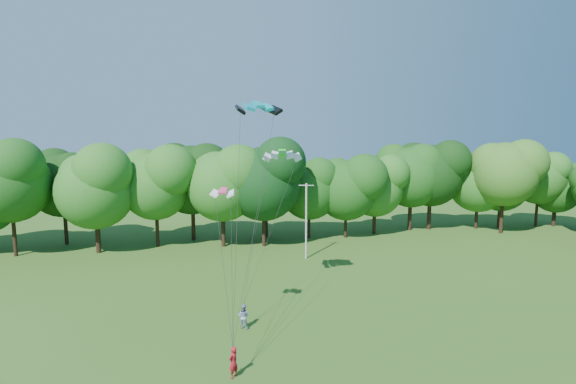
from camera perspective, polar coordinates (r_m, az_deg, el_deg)
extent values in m
cylinder|color=#ADACA4|center=(48.70, 2.32, -3.74)|extent=(0.21, 0.21, 8.28)
cube|color=#ADACA4|center=(48.07, 2.35, 0.86)|extent=(1.63, 0.47, 0.08)
imported|color=#AA1621|center=(27.23, -6.98, -20.66)|extent=(0.78, 0.78, 1.82)
imported|color=#8A97BF|center=(33.01, -5.67, -15.42)|extent=(1.07, 1.00, 1.75)
cube|color=#058DA0|center=(32.76, -3.88, 11.03)|extent=(3.44, 2.04, 0.60)
cube|color=#27DD21|center=(36.33, -0.75, 5.01)|extent=(3.20, 1.86, 0.55)
cube|color=#D33A66|center=(29.85, -8.28, 0.16)|extent=(1.72, 1.16, 0.38)
cylinder|color=#332614|center=(54.37, -3.09, -4.36)|extent=(0.47, 0.47, 4.87)
ellipsoid|color=black|center=(53.39, -3.14, 2.40)|extent=(9.75, 9.75, 10.63)
cylinder|color=#3A2217|center=(67.59, 25.49, -2.78)|extent=(0.53, 0.53, 4.71)
ellipsoid|color=#315C1C|center=(66.82, 25.80, 2.46)|extent=(9.42, 9.42, 10.28)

